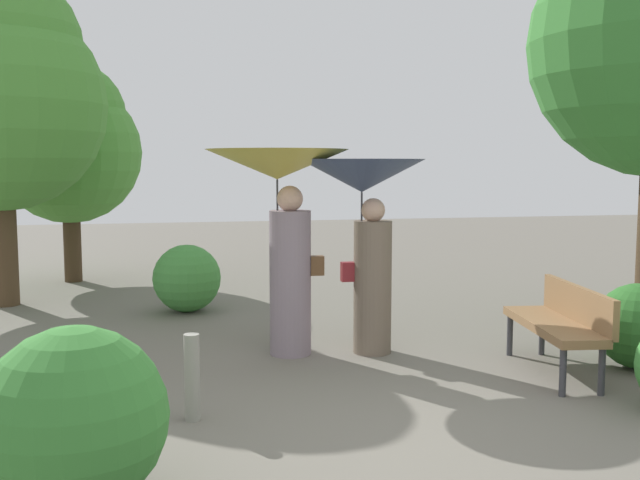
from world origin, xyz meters
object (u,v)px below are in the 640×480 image
park_bench (561,320)px  path_marker_post (192,377)px  person_left (281,200)px  person_right (365,207)px  tree_near_left (69,141)px

park_bench → path_marker_post: (-3.44, -0.54, -0.17)m
park_bench → person_left: bearing=-109.2°
person_right → path_marker_post: (-1.84, -1.67, -1.18)m
tree_near_left → path_marker_post: (1.66, -7.17, -2.00)m
park_bench → path_marker_post: size_ratio=2.30×
person_right → park_bench: person_right is taller
person_right → person_left: bearing=90.4°
park_bench → tree_near_left: (-5.09, 6.63, 1.83)m
path_marker_post → tree_near_left: bearing=103.0°
park_bench → tree_near_left: bearing=-134.4°
park_bench → path_marker_post: park_bench is taller
person_left → park_bench: size_ratio=1.36×
park_bench → tree_near_left: 8.56m
person_right → path_marker_post: person_right is taller
person_left → path_marker_post: (-1.00, -1.79, -1.26)m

